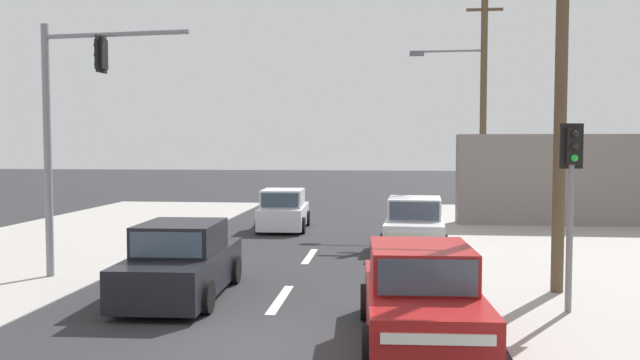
% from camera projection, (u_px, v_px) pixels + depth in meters
% --- Properties ---
extents(ground_plane, '(140.00, 140.00, 0.00)m').
position_uv_depth(ground_plane, '(248.00, 346.00, 9.79)').
color(ground_plane, '#28282B').
extents(lane_dash_mid, '(0.20, 2.40, 0.01)m').
position_uv_depth(lane_dash_mid, '(280.00, 299.00, 12.77)').
color(lane_dash_mid, silver).
rests_on(lane_dash_mid, ground).
extents(lane_dash_far, '(0.20, 2.40, 0.01)m').
position_uv_depth(lane_dash_far, '(310.00, 256.00, 17.74)').
color(lane_dash_far, silver).
rests_on(lane_dash_far, ground).
extents(utility_pole_midground_right, '(3.78, 0.45, 9.15)m').
position_uv_depth(utility_pole_midground_right, '(554.00, 61.00, 13.08)').
color(utility_pole_midground_right, brown).
rests_on(utility_pole_midground_right, ground).
extents(utility_pole_background_right, '(3.78, 0.37, 9.54)m').
position_uv_depth(utility_pole_background_right, '(480.00, 95.00, 24.44)').
color(utility_pole_background_right, brown).
rests_on(utility_pole_background_right, ground).
extents(traffic_signal_mast, '(3.68, 0.47, 6.00)m').
position_uv_depth(traffic_signal_mast, '(67.00, 116.00, 14.63)').
color(traffic_signal_mast, slate).
rests_on(traffic_signal_mast, ground).
extents(pedestal_signal_right_kerb, '(0.44, 0.31, 3.56)m').
position_uv_depth(pedestal_signal_right_kerb, '(571.00, 185.00, 11.57)').
color(pedestal_signal_right_kerb, slate).
rests_on(pedestal_signal_right_kerb, ground).
extents(shopfront_wall_far, '(12.00, 1.00, 3.60)m').
position_uv_depth(shopfront_wall_far, '(612.00, 180.00, 24.44)').
color(shopfront_wall_far, gray).
rests_on(shopfront_wall_far, ground).
extents(sedan_receding_far, '(2.01, 4.30, 1.56)m').
position_uv_depth(sedan_receding_far, '(182.00, 263.00, 12.97)').
color(sedan_receding_far, black).
rests_on(sedan_receding_far, ground).
extents(hatchback_kerbside_parked, '(1.91, 3.71, 1.53)m').
position_uv_depth(hatchback_kerbside_parked, '(284.00, 211.00, 23.34)').
color(hatchback_kerbside_parked, silver).
rests_on(hatchback_kerbside_parked, ground).
extents(sedan_oncoming_near, '(2.04, 4.31, 1.56)m').
position_uv_depth(sedan_oncoming_near, '(420.00, 299.00, 9.93)').
color(sedan_oncoming_near, maroon).
rests_on(sedan_oncoming_near, ground).
extents(sedan_crossing_left, '(2.08, 4.32, 1.56)m').
position_uv_depth(sedan_crossing_left, '(415.00, 226.00, 19.05)').
color(sedan_crossing_left, silver).
rests_on(sedan_crossing_left, ground).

